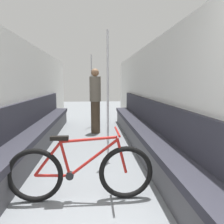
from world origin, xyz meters
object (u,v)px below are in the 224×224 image
Objects in this scene: bicycle at (81,172)px; grab_pole_near at (92,92)px; bench_seat_row_left at (35,135)px; bench_seat_row_right at (144,133)px; grab_pole_far at (108,101)px; passenger_standing at (95,100)px.

bicycle is 4.35m from grab_pole_near.
bench_seat_row_left is 2.20m from bench_seat_row_right.
bench_seat_row_left is 3.86× the size of bicycle.
bench_seat_row_left reaches higher than bicycle.
bicycle is at bearing -108.44° from grab_pole_far.
bench_seat_row_left is 2.96× the size of grab_pole_near.
bench_seat_row_left is at bearing 123.34° from bicycle.
grab_pole_near is 1.27× the size of passenger_standing.
bench_seat_row_left is at bearing -114.94° from grab_pole_near.
bicycle is at bearing -91.11° from grab_pole_near.
passenger_standing is (0.10, -0.86, -0.17)m from grab_pole_near.
grab_pole_near is (1.11, 2.38, 0.74)m from bench_seat_row_left.
bench_seat_row_right reaches higher than bicycle.
bench_seat_row_right is at bearing 44.09° from grab_pole_far.
passenger_standing is (-0.19, 2.29, -0.17)m from grab_pole_far.
grab_pole_far is at bearing -28.58° from bench_seat_row_left.
grab_pole_near and grab_pole_far have the same top height.
passenger_standing reaches higher than bench_seat_row_right.
bicycle is (-1.17, -1.91, 0.01)m from bench_seat_row_right.
bench_seat_row_right is 1.32m from grab_pole_far.
passenger_standing reaches higher than bicycle.
grab_pole_far reaches higher than passenger_standing.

